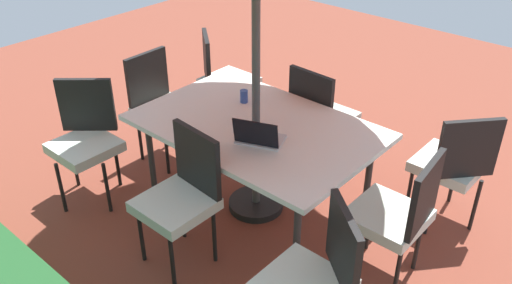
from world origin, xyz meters
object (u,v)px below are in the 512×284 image
chair_southwest (454,162)px  cup (244,96)px  chair_southeast (223,77)px  chair_east (160,103)px  laptop (259,137)px  dining_table (256,130)px  chair_west (398,213)px  chair_south (320,114)px  chair_northwest (314,278)px  chair_northeast (86,136)px  chair_north (182,193)px

chair_southwest → cup: size_ratio=9.50×
chair_southeast → chair_east: 0.77m
laptop → cup: laptop is taller
laptop → chair_southeast: bearing=-58.3°
dining_table → chair_west: bearing=-179.2°
laptop → chair_southwest: bearing=-156.9°
dining_table → chair_south: (-0.03, -0.79, -0.16)m
chair_east → chair_west: (-2.34, 0.01, 0.00)m
chair_east → chair_northwest: (-2.28, 0.82, 0.00)m
chair_northeast → chair_west: size_ratio=1.00×
chair_northeast → chair_southeast: bearing=48.1°
chair_northwest → cup: size_ratio=9.50×
laptop → chair_north: bearing=49.8°
cup → chair_east: bearing=12.3°
chair_east → chair_northwest: bearing=-111.3°
chair_west → chair_southwest: bearing=172.6°
chair_southwest → chair_south: (1.17, 0.03, 0.00)m
chair_northwest → laptop: 1.15m
chair_south → chair_east: size_ratio=1.00×
dining_table → chair_northeast: bearing=33.3°
dining_table → chair_northeast: (1.14, 0.75, -0.16)m
dining_table → chair_west: size_ratio=1.81×
laptop → chair_east: bearing=-30.8°
chair_southwest → chair_east: same height
chair_southwest → chair_north: size_ratio=1.00×
chair_south → cup: (0.35, 0.58, 0.27)m
chair_southeast → chair_northeast: bearing=129.4°
chair_west → laptop: (1.00, 0.20, 0.26)m
dining_table → chair_northwest: bearing=144.7°
chair_south → cup: chair_south is taller
dining_table → chair_south: 0.81m
chair_southwest → cup: bearing=-27.4°
chair_east → chair_west: bearing=-91.7°
chair_southeast → chair_northwest: same height
dining_table → cup: 0.39m
chair_south → chair_southeast: 1.16m
chair_southwest → chair_northeast: 2.82m
dining_table → chair_southwest: size_ratio=1.81×
dining_table → chair_south: bearing=-92.4°
chair_southwest → chair_north: (1.20, 1.58, 0.00)m
chair_south → chair_north: size_ratio=1.00×
chair_north → chair_west: bearing=37.7°
chair_south → chair_southeast: bearing=2.5°
chair_southwest → cup: chair_southwest is taller
chair_northeast → chair_east: bearing=49.4°
chair_west → laptop: size_ratio=2.52×
dining_table → chair_north: 0.77m
chair_southwest → chair_west: 0.80m
chair_east → cup: 0.90m
chair_northeast → chair_south: same height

